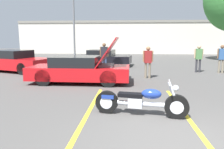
{
  "coord_description": "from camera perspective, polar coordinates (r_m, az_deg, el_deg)",
  "views": [
    {
      "loc": [
        -1.03,
        -4.02,
        1.99
      ],
      "look_at": [
        -1.57,
        3.24,
        0.8
      ],
      "focal_mm": 35.0,
      "sensor_mm": 36.0,
      "label": 1
    }
  ],
  "objects": [
    {
      "name": "parked_car_left_row",
      "position": [
        14.79,
        -24.23,
        3.16
      ],
      "size": [
        5.04,
        3.29,
        1.31
      ],
      "rotation": [
        0.0,
        0.0,
        -0.34
      ],
      "color": "red",
      "rests_on": "ground"
    },
    {
      "name": "light_pole",
      "position": [
        22.21,
        -9.73,
        13.94
      ],
      "size": [
        1.21,
        0.28,
        6.93
      ],
      "color": "slate",
      "rests_on": "ground"
    },
    {
      "name": "parking_stripe_foreground",
      "position": [
        6.4,
        -5.67,
        -8.85
      ],
      "size": [
        0.12,
        4.77,
        0.01
      ],
      "primitive_type": "cube",
      "color": "yellow",
      "rests_on": "ground"
    },
    {
      "name": "motorcycle",
      "position": [
        5.78,
        7.43,
        -7.01
      ],
      "size": [
        2.42,
        0.77,
        0.94
      ],
      "rotation": [
        0.0,
        0.0,
        -0.16
      ],
      "color": "black",
      "rests_on": "ground"
    },
    {
      "name": "spectator_midground",
      "position": [
        14.01,
        21.69,
        4.42
      ],
      "size": [
        0.52,
        0.21,
        1.62
      ],
      "color": "#333338",
      "rests_on": "ground"
    },
    {
      "name": "ground_plane",
      "position": [
        4.6,
        17.51,
        -16.82
      ],
      "size": [
        80.0,
        80.0,
        0.0
      ],
      "primitive_type": "plane",
      "color": "#514F4C"
    },
    {
      "name": "show_car_hood_open",
      "position": [
        10.05,
        -8.37,
        1.25
      ],
      "size": [
        4.53,
        1.87,
        2.07
      ],
      "rotation": [
        0.0,
        0.0,
        -0.02
      ],
      "color": "red",
      "rests_on": "ground"
    },
    {
      "name": "spectator_near_motorcycle",
      "position": [
        13.41,
        -2.07,
        5.23
      ],
      "size": [
        0.52,
        0.23,
        1.75
      ],
      "color": "#38476B",
      "rests_on": "ground"
    },
    {
      "name": "far_building",
      "position": [
        31.31,
        6.24,
        9.87
      ],
      "size": [
        32.0,
        4.2,
        4.4
      ],
      "color": "beige",
      "rests_on": "ground"
    },
    {
      "name": "spectator_far_lot",
      "position": [
        14.2,
        26.73,
        4.22
      ],
      "size": [
        0.52,
        0.22,
        1.65
      ],
      "color": "gray",
      "rests_on": "ground"
    },
    {
      "name": "spectator_by_show_car",
      "position": [
        11.21,
        9.37,
        3.86
      ],
      "size": [
        0.52,
        0.21,
        1.62
      ],
      "color": "gray",
      "rests_on": "ground"
    },
    {
      "name": "parked_car_right_row",
      "position": [
        16.4,
        -2.34,
        4.34
      ],
      "size": [
        4.25,
        2.38,
        1.19
      ],
      "rotation": [
        0.0,
        0.0,
        -0.11
      ],
      "color": "black",
      "rests_on": "ground"
    },
    {
      "name": "parking_stripe_middle",
      "position": [
        6.49,
        17.95,
        -9.0
      ],
      "size": [
        0.12,
        4.77,
        0.01
      ],
      "primitive_type": "cube",
      "color": "yellow",
      "rests_on": "ground"
    }
  ]
}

